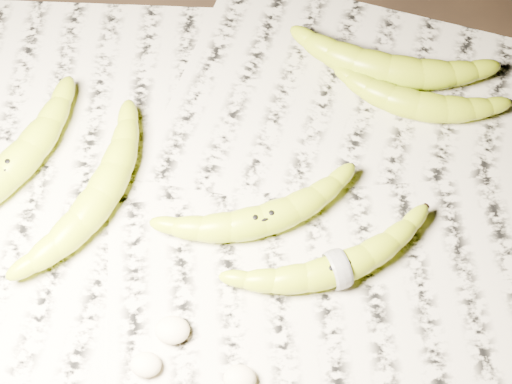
# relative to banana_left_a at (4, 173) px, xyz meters

# --- Properties ---
(ground) EXTENTS (3.00, 3.00, 0.00)m
(ground) POSITION_rel_banana_left_a_xyz_m (0.25, -0.02, -0.03)
(ground) COLOR black
(ground) RESTS_ON ground
(newspaper_patch) EXTENTS (0.90, 0.70, 0.01)m
(newspaper_patch) POSITION_rel_banana_left_a_xyz_m (0.26, -0.05, -0.02)
(newspaper_patch) COLOR beige
(newspaper_patch) RESTS_ON ground
(banana_left_a) EXTENTS (0.19, 0.23, 0.04)m
(banana_left_a) POSITION_rel_banana_left_a_xyz_m (0.00, 0.00, 0.00)
(banana_left_a) COLOR #A2B516
(banana_left_a) RESTS_ON newspaper_patch
(banana_left_b) EXTENTS (0.14, 0.21, 0.04)m
(banana_left_b) POSITION_rel_banana_left_a_xyz_m (0.11, -0.02, -0.00)
(banana_left_b) COLOR #A2B516
(banana_left_b) RESTS_ON newspaper_patch
(banana_center) EXTENTS (0.20, 0.12, 0.04)m
(banana_center) POSITION_rel_banana_left_a_xyz_m (0.29, -0.04, -0.00)
(banana_center) COLOR #A2B516
(banana_center) RESTS_ON newspaper_patch
(banana_taped) EXTENTS (0.21, 0.13, 0.03)m
(banana_taped) POSITION_rel_banana_left_a_xyz_m (0.37, -0.09, -0.00)
(banana_taped) COLOR #A2B516
(banana_taped) RESTS_ON newspaper_patch
(banana_upper_a) EXTENTS (0.22, 0.10, 0.04)m
(banana_upper_a) POSITION_rel_banana_left_a_xyz_m (0.42, 0.17, 0.00)
(banana_upper_a) COLOR #A2B516
(banana_upper_a) RESTS_ON newspaper_patch
(banana_upper_b) EXTENTS (0.18, 0.09, 0.04)m
(banana_upper_b) POSITION_rel_banana_left_a_xyz_m (0.45, 0.13, -0.00)
(banana_upper_b) COLOR #A2B516
(banana_upper_b) RESTS_ON newspaper_patch
(measuring_tape) EXTENTS (0.02, 0.04, 0.04)m
(measuring_tape) POSITION_rel_banana_left_a_xyz_m (0.37, -0.09, -0.00)
(measuring_tape) COLOR white
(measuring_tape) RESTS_ON newspaper_patch
(flesh_chunk_a) EXTENTS (0.04, 0.03, 0.02)m
(flesh_chunk_a) POSITION_rel_banana_left_a_xyz_m (0.20, -0.16, -0.01)
(flesh_chunk_a) COLOR beige
(flesh_chunk_a) RESTS_ON newspaper_patch
(flesh_chunk_b) EXTENTS (0.03, 0.03, 0.02)m
(flesh_chunk_b) POSITION_rel_banana_left_a_xyz_m (0.18, -0.19, -0.01)
(flesh_chunk_b) COLOR beige
(flesh_chunk_b) RESTS_ON newspaper_patch
(flesh_chunk_c) EXTENTS (0.03, 0.03, 0.02)m
(flesh_chunk_c) POSITION_rel_banana_left_a_xyz_m (0.27, -0.20, -0.01)
(flesh_chunk_c) COLOR beige
(flesh_chunk_c) RESTS_ON newspaper_patch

